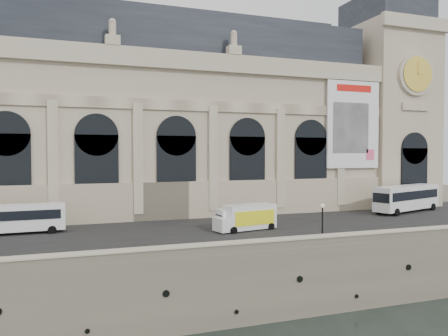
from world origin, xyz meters
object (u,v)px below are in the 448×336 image
object	(u,v)px
bus_left	(11,218)
bus_right	(407,197)
lamp_right	(322,225)
box_truck	(246,218)
van_c	(238,219)

from	to	relation	value
bus_left	bus_right	xyz separation A→B (m)	(52.72, 0.10, 0.41)
bus_left	lamp_right	xyz separation A→B (m)	(28.59, -15.55, 0.17)
lamp_right	box_truck	bearing A→B (deg)	111.83
bus_right	lamp_right	xyz separation A→B (m)	(-24.13, -15.65, -0.24)
bus_left	bus_right	bearing A→B (deg)	0.11
box_truck	bus_right	bearing A→B (deg)	12.17
bus_left	lamp_right	world-z (taller)	lamp_right
bus_left	bus_right	size ratio (longest dim) A/B	0.81
lamp_right	van_c	bearing A→B (deg)	114.96
bus_right	box_truck	bearing A→B (deg)	-167.83
bus_right	box_truck	xyz separation A→B (m)	(-27.98, -6.03, -0.75)
box_truck	lamp_right	bearing A→B (deg)	-68.17
bus_right	van_c	bearing A→B (deg)	-169.19
bus_left	box_truck	xyz separation A→B (m)	(24.74, -5.94, -0.34)
van_c	box_truck	xyz separation A→B (m)	(0.87, -0.53, 0.22)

